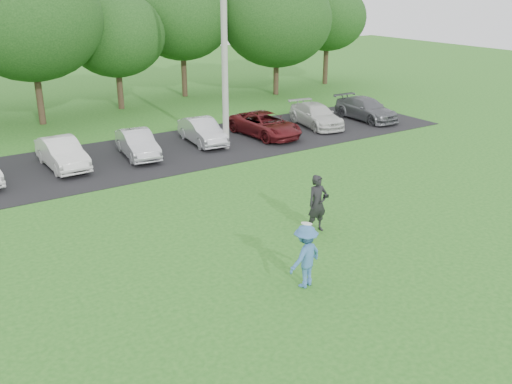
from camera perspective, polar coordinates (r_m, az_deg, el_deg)
ground at (r=15.42m, az=7.23°, el=-8.37°), size 100.00×100.00×0.00m
parking_lot at (r=25.89m, az=-11.64°, el=3.51°), size 32.00×6.50×0.03m
utility_pole at (r=25.68m, az=-3.21°, el=15.69°), size 0.28×0.28×10.50m
frisbee_player at (r=14.55m, az=4.96°, el=-6.40°), size 1.21×0.88×1.92m
camera_bystander at (r=17.68m, az=6.16°, el=-1.15°), size 0.69×0.48×1.83m
parked_cars at (r=26.33m, az=-8.41°, el=5.37°), size 28.40×4.56×1.22m
tree_row at (r=34.61m, az=-16.21°, el=15.63°), size 42.39×9.85×8.64m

